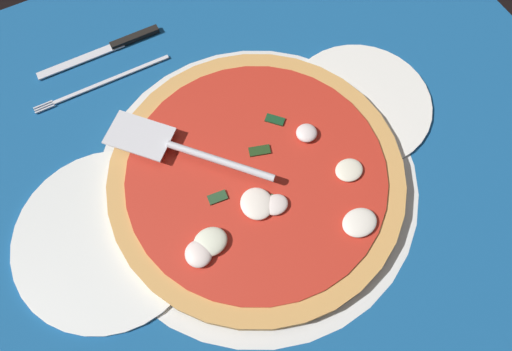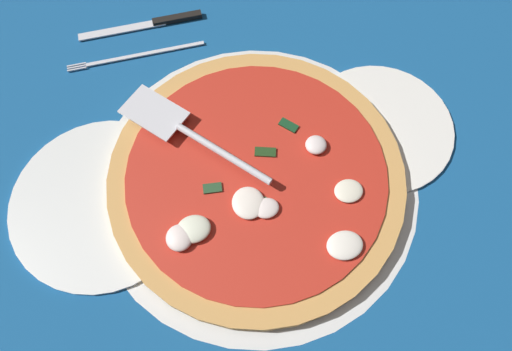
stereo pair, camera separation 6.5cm
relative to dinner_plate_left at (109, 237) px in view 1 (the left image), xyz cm
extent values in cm
cube|color=#16508A|center=(21.49, -5.95, -0.90)|extent=(104.32, 104.32, 0.80)
cylinder|color=silver|center=(21.43, -1.75, -0.10)|extent=(45.68, 45.68, 0.81)
cylinder|color=white|center=(0.00, 0.00, 0.00)|extent=(25.59, 25.59, 1.00)
cylinder|color=white|center=(41.32, 2.06, 0.00)|extent=(21.82, 21.82, 1.00)
cylinder|color=tan|center=(21.43, -1.75, 1.07)|extent=(41.30, 41.30, 1.52)
cylinder|color=red|center=(21.43, -1.75, 1.97)|extent=(36.18, 36.18, 0.30)
ellipsoid|color=white|center=(9.63, -8.55, 2.82)|extent=(3.47, 3.63, 1.38)
ellipsoid|color=silver|center=(11.64, -7.82, 2.79)|extent=(4.51, 3.81, 1.32)
ellipsoid|color=white|center=(19.34, -6.42, 2.64)|extent=(4.36, 4.66, 1.03)
ellipsoid|color=white|center=(32.85, -7.47, 2.53)|extent=(3.93, 3.40, 0.81)
ellipsoid|color=white|center=(29.95, -14.52, 2.62)|extent=(4.75, 3.86, 1.00)
ellipsoid|color=white|center=(30.56, 0.17, 2.76)|extent=(3.02, 2.98, 1.26)
ellipsoid|color=white|center=(21.32, -7.23, 2.59)|extent=(3.42, 2.88, 0.93)
cube|color=#144021|center=(27.78, 4.40, 2.27)|extent=(2.84, 2.89, 0.30)
cube|color=#1E3B18|center=(23.46, 1.01, 2.27)|extent=(3.27, 2.24, 0.30)
cube|color=#234627|center=(15.16, -2.57, 2.27)|extent=(2.67, 1.64, 0.30)
cube|color=#294F2D|center=(20.46, -6.08, 2.27)|extent=(2.95, 2.00, 0.30)
cube|color=silver|center=(9.44, 10.26, 3.66)|extent=(10.07, 10.27, 0.30)
cylinder|color=silver|center=(17.63, 1.33, 4.01)|extent=(11.14, 12.02, 1.00)
cube|color=white|center=(9.53, 26.70, -0.20)|extent=(16.38, 13.07, 0.60)
cube|color=silver|center=(9.52, 23.77, 0.23)|extent=(18.97, 0.66, 0.25)
cube|color=silver|center=(-1.46, 24.24, 0.23)|extent=(3.00, 0.23, 0.25)
cube|color=silver|center=(-1.46, 23.80, 0.23)|extent=(3.00, 0.23, 0.25)
cube|color=silver|center=(-1.47, 23.36, 0.23)|extent=(3.00, 0.23, 0.25)
cube|color=black|center=(15.67, 29.61, 0.50)|extent=(8.18, 1.23, 0.80)
cube|color=silver|center=(6.47, 29.64, 0.23)|extent=(14.32, 1.44, 0.25)
camera|label=1|loc=(8.91, -25.45, 60.84)|focal=32.96mm
camera|label=2|loc=(15.00, -27.77, 60.84)|focal=32.96mm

